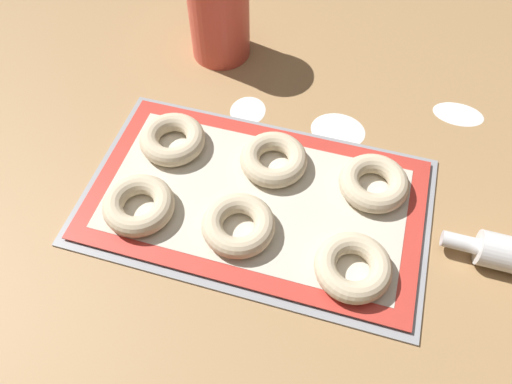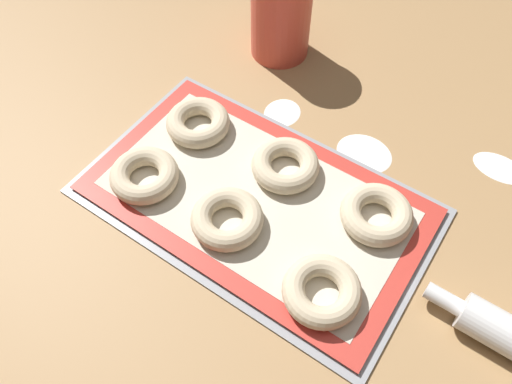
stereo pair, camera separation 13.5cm
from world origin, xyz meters
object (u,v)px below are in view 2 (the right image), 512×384
at_px(bagel_front_left, 144,175).
at_px(flour_canister, 281,12).
at_px(baking_tray, 256,200).
at_px(bagel_back_left, 198,122).
at_px(bagel_back_right, 376,214).
at_px(bagel_front_right, 322,291).
at_px(bagel_front_center, 227,219).
at_px(bagel_back_center, 285,165).

height_order(bagel_front_left, flour_canister, flour_canister).
height_order(baking_tray, flour_canister, flour_canister).
xyz_separation_m(bagel_back_left, bagel_back_right, (0.33, 0.00, 0.00)).
bearing_deg(bagel_front_right, baking_tray, 152.85).
relative_size(bagel_front_center, bagel_front_right, 1.00).
xyz_separation_m(bagel_front_center, bagel_back_right, (0.18, 0.13, 0.00)).
bearing_deg(bagel_front_right, bagel_back_right, 87.70).
distance_m(bagel_front_left, bagel_back_right, 0.36).
distance_m(bagel_front_center, flour_canister, 0.42).
xyz_separation_m(bagel_back_center, bagel_back_right, (0.16, -0.00, 0.00)).
xyz_separation_m(baking_tray, bagel_back_left, (-0.16, 0.06, 0.02)).
relative_size(bagel_back_left, bagel_back_right, 1.00).
xyz_separation_m(bagel_front_center, bagel_front_right, (0.17, -0.02, 0.00)).
xyz_separation_m(baking_tray, flour_canister, (-0.16, 0.32, 0.08)).
xyz_separation_m(bagel_back_center, flour_canister, (-0.17, 0.25, 0.06)).
relative_size(bagel_back_center, bagel_back_right, 1.00).
height_order(bagel_front_right, bagel_back_center, same).
distance_m(bagel_back_center, flour_canister, 0.31).
bearing_deg(bagel_back_center, bagel_back_right, -0.67).
relative_size(bagel_front_right, bagel_back_center, 1.00).
distance_m(bagel_front_left, bagel_front_right, 0.32).
height_order(bagel_front_center, bagel_back_right, same).
relative_size(baking_tray, bagel_front_left, 4.94).
xyz_separation_m(bagel_back_left, flour_canister, (-0.00, 0.26, 0.06)).
height_order(bagel_back_left, bagel_back_center, same).
xyz_separation_m(bagel_back_right, flour_canister, (-0.33, 0.26, 0.06)).
distance_m(bagel_front_left, bagel_front_center, 0.15).
bearing_deg(bagel_back_center, bagel_front_right, -44.70).
relative_size(baking_tray, bagel_back_left, 4.94).
bearing_deg(bagel_back_left, flour_canister, 90.70).
distance_m(baking_tray, bagel_back_right, 0.18).
bearing_deg(bagel_front_right, bagel_front_left, 177.84).
bearing_deg(bagel_front_right, bagel_back_center, 135.30).
xyz_separation_m(bagel_front_left, bagel_front_center, (0.15, 0.01, 0.00)).
height_order(bagel_back_right, flour_canister, flour_canister).
distance_m(bagel_front_right, bagel_back_left, 0.36).
relative_size(bagel_front_right, flour_canister, 0.61).
xyz_separation_m(bagel_back_left, bagel_back_center, (0.17, 0.01, 0.00)).
xyz_separation_m(bagel_front_left, bagel_back_left, (0.00, 0.13, 0.00)).
bearing_deg(bagel_back_center, bagel_back_left, -178.13).
bearing_deg(bagel_back_center, bagel_front_center, -97.57).
xyz_separation_m(baking_tray, bagel_back_right, (0.17, 0.07, 0.02)).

